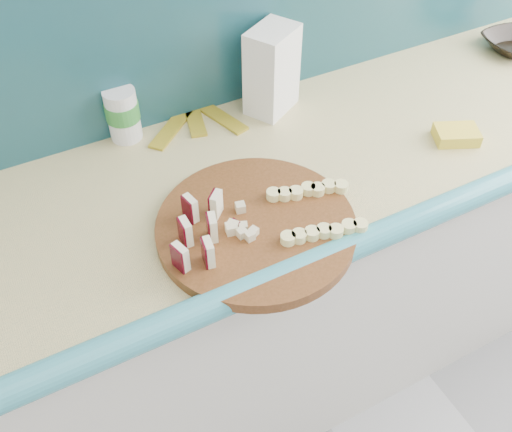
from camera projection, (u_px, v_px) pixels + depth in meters
The scene contains 9 objects.
kitchen_counter at pixel (319, 262), 1.71m from camera, with size 2.20×0.63×0.91m.
cutting_board at pixel (256, 227), 1.18m from camera, with size 0.41×0.41×0.03m, color #4B2A10.
apple_wedges at pixel (199, 230), 1.11m from camera, with size 0.15×0.16×0.06m.
apple_chunks at pixel (243, 221), 1.15m from camera, with size 0.06×0.06×0.02m.
banana_slices at pixel (316, 210), 1.18m from camera, with size 0.21×0.19×0.02m.
flour_bag at pixel (272, 70), 1.42m from camera, with size 0.13×0.09×0.22m, color white.
canister at pixel (123, 114), 1.36m from camera, with size 0.08×0.08×0.13m.
sponge at pixel (456, 135), 1.39m from camera, with size 0.10×0.07×0.03m, color yellow.
banana_peel at pixel (195, 120), 1.45m from camera, with size 0.25×0.22×0.01m.
Camera 1 is at (-0.58, 0.62, 1.78)m, focal length 40.00 mm.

